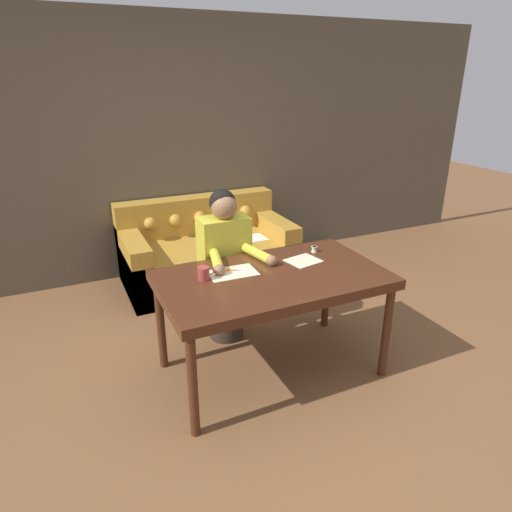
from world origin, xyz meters
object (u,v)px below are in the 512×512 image
object	(u,v)px
scissors	(233,270)
couch	(207,253)
thread_spool	(314,249)
mug	(204,273)
person	(225,267)
dining_table	(273,284)

from	to	relation	value
scissors	couch	bearing A→B (deg)	78.19
thread_spool	scissors	bearing A→B (deg)	-174.16
scissors	mug	bearing A→B (deg)	-166.19
couch	person	bearing A→B (deg)	-101.30
person	thread_spool	bearing A→B (deg)	-28.06
person	thread_spool	world-z (taller)	person
dining_table	thread_spool	size ratio (longest dim) A/B	34.09
scissors	person	bearing A→B (deg)	76.71
couch	thread_spool	world-z (taller)	couch
dining_table	scissors	xyz separation A→B (m)	(-0.22, 0.18, 0.07)
thread_spool	dining_table	bearing A→B (deg)	-152.53
dining_table	thread_spool	bearing A→B (deg)	27.47
mug	scissors	bearing A→B (deg)	13.81
person	scissors	distance (m)	0.43
person	couch	bearing A→B (deg)	78.70
dining_table	person	distance (m)	0.59
couch	person	size ratio (longest dim) A/B	1.37
couch	scissors	distance (m)	1.65
person	mug	xyz separation A→B (m)	(-0.32, -0.45, 0.19)
couch	mug	bearing A→B (deg)	-108.94
mug	thread_spool	bearing A→B (deg)	7.83
person	scissors	bearing A→B (deg)	-103.29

